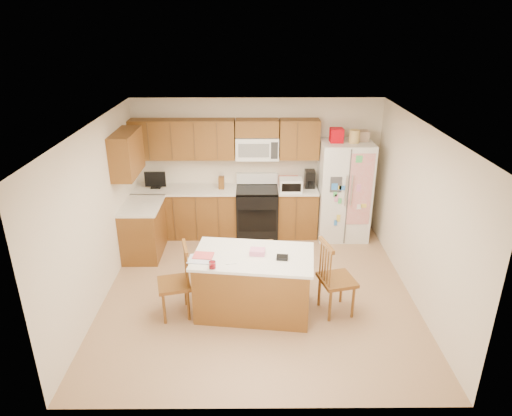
{
  "coord_description": "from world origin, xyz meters",
  "views": [
    {
      "loc": [
        -0.07,
        -5.86,
        3.81
      ],
      "look_at": [
        -0.03,
        0.35,
        1.2
      ],
      "focal_mm": 32.0,
      "sensor_mm": 36.0,
      "label": 1
    }
  ],
  "objects_px": {
    "stove": "(257,211)",
    "windsor_chair_left": "(176,283)",
    "windsor_chair_right": "(335,279)",
    "windsor_chair_back": "(259,264)",
    "island": "(253,283)",
    "refrigerator": "(344,189)"
  },
  "relations": [
    {
      "from": "stove",
      "to": "windsor_chair_left",
      "type": "distance_m",
      "value": 2.75
    },
    {
      "from": "refrigerator",
      "to": "island",
      "type": "xyz_separation_m",
      "value": [
        -1.64,
        -2.38,
        -0.48
      ]
    },
    {
      "from": "refrigerator",
      "to": "windsor_chair_right",
      "type": "height_order",
      "value": "refrigerator"
    },
    {
      "from": "stove",
      "to": "windsor_chair_back",
      "type": "xyz_separation_m",
      "value": [
        0.02,
        -1.86,
        -0.06
      ]
    },
    {
      "from": "island",
      "to": "windsor_chair_right",
      "type": "relative_size",
      "value": 1.57
    },
    {
      "from": "stove",
      "to": "windsor_chair_left",
      "type": "height_order",
      "value": "stove"
    },
    {
      "from": "windsor_chair_right",
      "to": "windsor_chair_left",
      "type": "bearing_deg",
      "value": -179.02
    },
    {
      "from": "island",
      "to": "windsor_chair_left",
      "type": "distance_m",
      "value": 1.05
    },
    {
      "from": "windsor_chair_left",
      "to": "windsor_chair_back",
      "type": "xyz_separation_m",
      "value": [
        1.14,
        0.65,
        -0.08
      ]
    },
    {
      "from": "island",
      "to": "refrigerator",
      "type": "bearing_deg",
      "value": 55.34
    },
    {
      "from": "windsor_chair_back",
      "to": "windsor_chair_right",
      "type": "height_order",
      "value": "windsor_chair_right"
    },
    {
      "from": "stove",
      "to": "island",
      "type": "height_order",
      "value": "stove"
    },
    {
      "from": "refrigerator",
      "to": "windsor_chair_right",
      "type": "bearing_deg",
      "value": -102.4
    },
    {
      "from": "windsor_chair_left",
      "to": "windsor_chair_back",
      "type": "bearing_deg",
      "value": 29.62
    },
    {
      "from": "stove",
      "to": "refrigerator",
      "type": "bearing_deg",
      "value": -2.3
    },
    {
      "from": "refrigerator",
      "to": "windsor_chair_back",
      "type": "bearing_deg",
      "value": -130.75
    },
    {
      "from": "refrigerator",
      "to": "windsor_chair_left",
      "type": "bearing_deg",
      "value": -137.69
    },
    {
      "from": "stove",
      "to": "windsor_chair_left",
      "type": "xyz_separation_m",
      "value": [
        -1.12,
        -2.51,
        0.02
      ]
    },
    {
      "from": "windsor_chair_back",
      "to": "stove",
      "type": "bearing_deg",
      "value": 90.57
    },
    {
      "from": "refrigerator",
      "to": "windsor_chair_left",
      "type": "height_order",
      "value": "refrigerator"
    },
    {
      "from": "stove",
      "to": "windsor_chair_back",
      "type": "distance_m",
      "value": 1.87
    },
    {
      "from": "stove",
      "to": "windsor_chair_right",
      "type": "distance_m",
      "value": 2.68
    }
  ]
}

